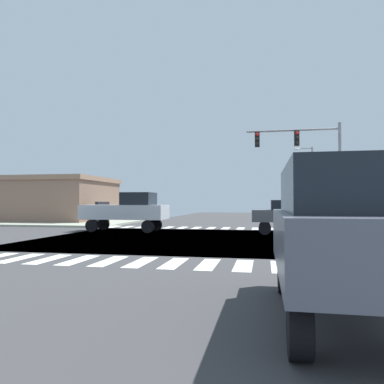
{
  "coord_description": "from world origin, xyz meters",
  "views": [
    {
      "loc": [
        3.84,
        -17.77,
        1.77
      ],
      "look_at": [
        -1.22,
        8.02,
        2.49
      ],
      "focal_mm": 34.73,
      "sensor_mm": 36.0,
      "label": 1
    }
  ],
  "objects_px": {
    "bank_building": "(34,200)",
    "suv_queued_1": "(343,227)",
    "street_lamp": "(310,176)",
    "pickup_farside_1": "(127,210)",
    "traffic_signal_mast": "(304,151)",
    "sedan_leading_2": "(292,214)"
  },
  "relations": [
    {
      "from": "street_lamp",
      "to": "bank_building",
      "type": "bearing_deg",
      "value": -166.9
    },
    {
      "from": "traffic_signal_mast",
      "to": "bank_building",
      "type": "relative_size",
      "value": 0.46
    },
    {
      "from": "bank_building",
      "to": "suv_queued_1",
      "type": "distance_m",
      "value": 33.58
    },
    {
      "from": "sedan_leading_2",
      "to": "street_lamp",
      "type": "bearing_deg",
      "value": 169.97
    },
    {
      "from": "street_lamp",
      "to": "suv_queued_1",
      "type": "bearing_deg",
      "value": -95.66
    },
    {
      "from": "traffic_signal_mast",
      "to": "suv_queued_1",
      "type": "relative_size",
      "value": 1.52
    },
    {
      "from": "pickup_farside_1",
      "to": "suv_queued_1",
      "type": "distance_m",
      "value": 17.94
    },
    {
      "from": "traffic_signal_mast",
      "to": "suv_queued_1",
      "type": "height_order",
      "value": "traffic_signal_mast"
    },
    {
      "from": "pickup_farside_1",
      "to": "suv_queued_1",
      "type": "bearing_deg",
      "value": 31.28
    },
    {
      "from": "traffic_signal_mast",
      "to": "bank_building",
      "type": "height_order",
      "value": "traffic_signal_mast"
    },
    {
      "from": "traffic_signal_mast",
      "to": "bank_building",
      "type": "xyz_separation_m",
      "value": [
        -23.64,
        5.61,
        -3.12
      ]
    },
    {
      "from": "bank_building",
      "to": "suv_queued_1",
      "type": "bearing_deg",
      "value": -48.49
    },
    {
      "from": "street_lamp",
      "to": "pickup_farside_1",
      "type": "xyz_separation_m",
      "value": [
        -12.39,
        -15.71,
        -2.99
      ]
    },
    {
      "from": "bank_building",
      "to": "traffic_signal_mast",
      "type": "bearing_deg",
      "value": -13.36
    },
    {
      "from": "pickup_farside_1",
      "to": "bank_building",
      "type": "bearing_deg",
      "value": -127.18
    },
    {
      "from": "traffic_signal_mast",
      "to": "street_lamp",
      "type": "distance_m",
      "value": 11.66
    },
    {
      "from": "sedan_leading_2",
      "to": "traffic_signal_mast",
      "type": "bearing_deg",
      "value": 165.48
    },
    {
      "from": "pickup_farside_1",
      "to": "street_lamp",
      "type": "bearing_deg",
      "value": 141.73
    },
    {
      "from": "suv_queued_1",
      "to": "pickup_farside_1",
      "type": "bearing_deg",
      "value": 121.28
    },
    {
      "from": "pickup_farside_1",
      "to": "suv_queued_1",
      "type": "height_order",
      "value": "pickup_farside_1"
    },
    {
      "from": "bank_building",
      "to": "suv_queued_1",
      "type": "xyz_separation_m",
      "value": [
        22.25,
        -25.14,
        -0.61
      ]
    },
    {
      "from": "sedan_leading_2",
      "to": "pickup_farside_1",
      "type": "bearing_deg",
      "value": -90.0
    }
  ]
}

